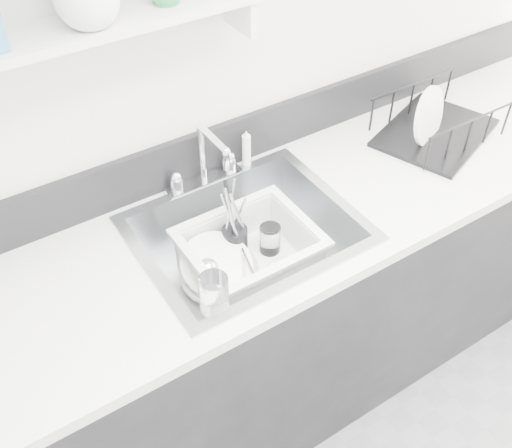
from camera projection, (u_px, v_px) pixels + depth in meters
counter_run at (248, 326)px, 2.06m from camera, size 3.20×0.62×0.92m
backsplash at (196, 156)px, 1.88m from camera, size 3.20×0.02×0.16m
sink at (247, 251)px, 1.81m from camera, size 0.64×0.52×0.20m
faucet at (205, 169)px, 1.86m from camera, size 0.26×0.18×0.23m
side_sprayer at (246, 149)px, 1.92m from camera, size 0.03×0.03×0.14m
wall_shelf at (58, 38)px, 1.35m from camera, size 1.00×0.16×0.12m
wash_tub at (250, 254)px, 1.80m from camera, size 0.39×0.31×0.15m
plate_stack at (219, 270)px, 1.80m from camera, size 0.27×0.26×0.10m
utensil_cup at (235, 239)px, 1.85m from camera, size 0.08×0.08×0.27m
ladle at (230, 269)px, 1.79m from camera, size 0.29×0.18×0.08m
tumbler_in_tub at (270, 239)px, 1.87m from camera, size 0.08×0.08×0.10m
tumbler_counter at (214, 294)px, 1.50m from camera, size 0.10×0.10×0.11m
dish_rack at (439, 117)px, 2.05m from camera, size 0.49×0.43×0.14m
bowl_small at (283, 271)px, 1.81m from camera, size 0.11×0.11×0.03m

